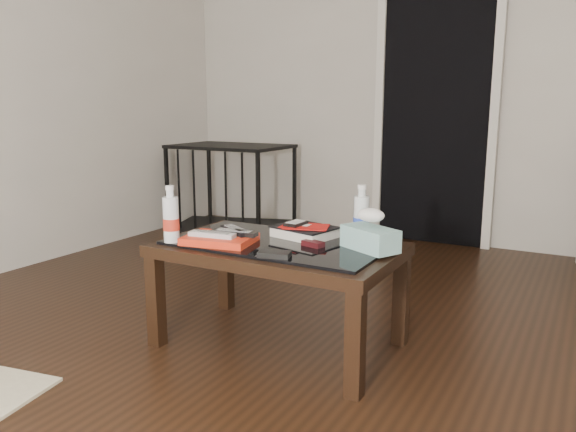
# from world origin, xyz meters

# --- Properties ---
(ground) EXTENTS (5.00, 5.00, 0.00)m
(ground) POSITION_xyz_m (0.00, 0.00, 0.00)
(ground) COLOR black
(ground) RESTS_ON ground
(doorway) EXTENTS (0.90, 0.08, 2.07)m
(doorway) POSITION_xyz_m (-0.40, 2.47, 1.02)
(doorway) COLOR black
(doorway) RESTS_ON ground
(coffee_table) EXTENTS (1.00, 0.60, 0.46)m
(coffee_table) POSITION_xyz_m (-0.47, 0.28, 0.40)
(coffee_table) COLOR black
(coffee_table) RESTS_ON ground
(pet_crate) EXTENTS (1.04, 0.85, 0.71)m
(pet_crate) POSITION_xyz_m (-1.90, 2.00, 0.23)
(pet_crate) COLOR black
(pet_crate) RESTS_ON ground
(magazines) EXTENTS (0.31, 0.26, 0.03)m
(magazines) POSITION_xyz_m (-0.67, 0.14, 0.48)
(magazines) COLOR red
(magazines) RESTS_ON coffee_table
(remote_silver) EXTENTS (0.21, 0.08, 0.02)m
(remote_silver) POSITION_xyz_m (-0.69, 0.11, 0.50)
(remote_silver) COLOR #B6B6BB
(remote_silver) RESTS_ON magazines
(remote_black_front) EXTENTS (0.20, 0.08, 0.02)m
(remote_black_front) POSITION_xyz_m (-0.63, 0.18, 0.50)
(remote_black_front) COLOR black
(remote_black_front) RESTS_ON magazines
(remote_black_back) EXTENTS (0.20, 0.14, 0.02)m
(remote_black_back) POSITION_xyz_m (-0.65, 0.22, 0.50)
(remote_black_back) COLOR black
(remote_black_back) RESTS_ON magazines
(textbook) EXTENTS (0.29, 0.25, 0.05)m
(textbook) POSITION_xyz_m (-0.41, 0.41, 0.48)
(textbook) COLOR black
(textbook) RESTS_ON coffee_table
(dvd_mailers) EXTENTS (0.21, 0.16, 0.01)m
(dvd_mailers) POSITION_xyz_m (-0.42, 0.41, 0.51)
(dvd_mailers) COLOR #B20F0B
(dvd_mailers) RESTS_ON textbook
(ipod) EXTENTS (0.07, 0.11, 0.02)m
(ipod) POSITION_xyz_m (-0.45, 0.39, 0.52)
(ipod) COLOR black
(ipod) RESTS_ON dvd_mailers
(flip_phone) EXTENTS (0.10, 0.07, 0.02)m
(flip_phone) POSITION_xyz_m (-0.31, 0.28, 0.47)
(flip_phone) COLOR black
(flip_phone) RESTS_ON coffee_table
(wallet) EXTENTS (0.13, 0.10, 0.02)m
(wallet) POSITION_xyz_m (-0.36, 0.06, 0.47)
(wallet) COLOR black
(wallet) RESTS_ON coffee_table
(water_bottle_left) EXTENTS (0.08, 0.08, 0.24)m
(water_bottle_left) POSITION_xyz_m (-0.86, 0.06, 0.58)
(water_bottle_left) COLOR white
(water_bottle_left) RESTS_ON coffee_table
(water_bottle_right) EXTENTS (0.07, 0.07, 0.24)m
(water_bottle_right) POSITION_xyz_m (-0.17, 0.47, 0.58)
(water_bottle_right) COLOR silver
(water_bottle_right) RESTS_ON coffee_table
(tissue_box) EXTENTS (0.26, 0.21, 0.09)m
(tissue_box) POSITION_xyz_m (-0.08, 0.34, 0.51)
(tissue_box) COLOR teal
(tissue_box) RESTS_ON coffee_table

